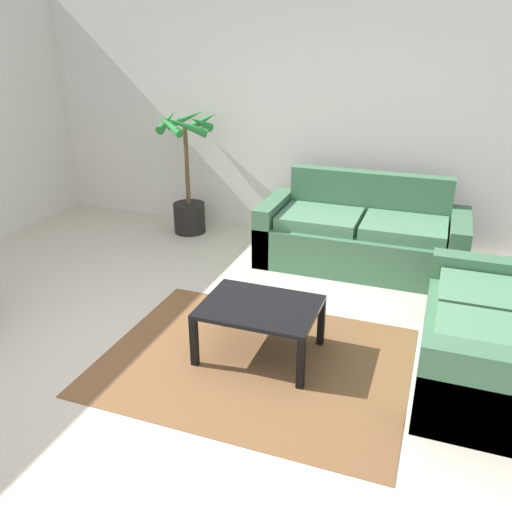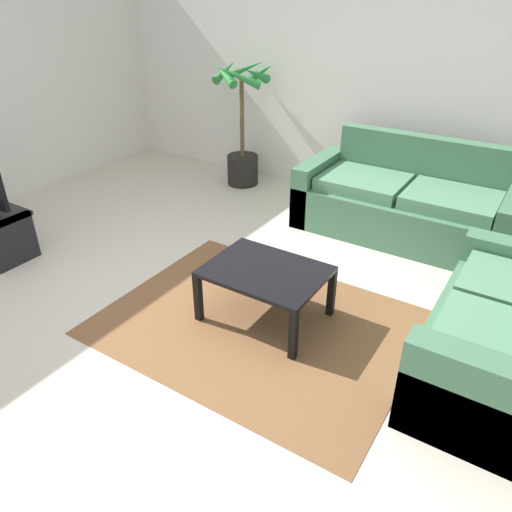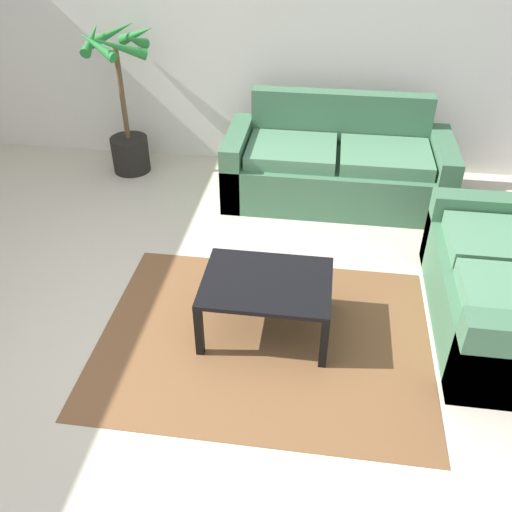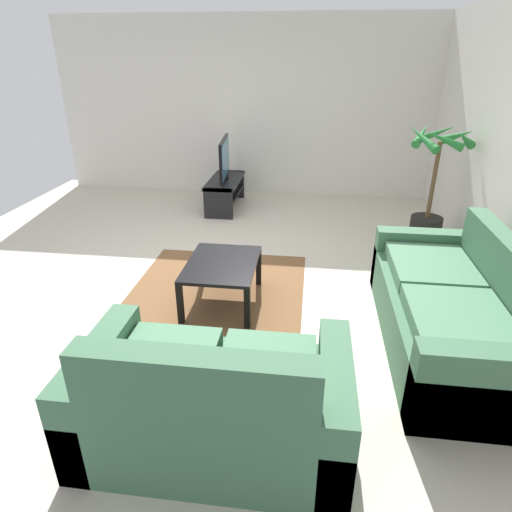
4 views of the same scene
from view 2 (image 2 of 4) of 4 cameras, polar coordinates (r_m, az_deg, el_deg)
The scene contains 6 objects.
ground_plane at distance 3.80m, azimuth -10.59°, elevation -6.53°, with size 6.60×6.60×0.00m, color beige.
wall_back at distance 5.68m, azimuth 10.02°, elevation 20.54°, with size 6.00×0.06×2.70m, color silver.
couch_main at distance 4.97m, azimuth 17.06°, elevation 5.69°, with size 2.03×0.90×0.90m.
coffee_table at distance 3.50m, azimuth 1.12°, elevation -2.36°, with size 0.84×0.63×0.42m.
area_rug at distance 3.63m, azimuth 0.23°, elevation -7.83°, with size 2.20×1.70×0.01m, color brown.
potted_palm at distance 5.93m, azimuth -1.57°, elevation 13.75°, with size 0.71×0.78×1.45m.
Camera 2 is at (2.21, -2.16, 2.22)m, focal length 34.27 mm.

